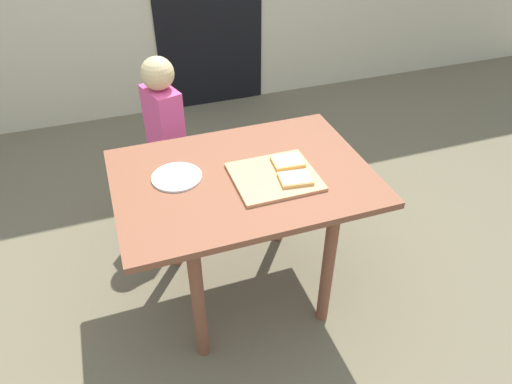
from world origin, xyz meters
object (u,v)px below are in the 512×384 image
cutting_board (275,177)px  pizza_slice_far_right (288,161)px  child_left (165,131)px  pizza_slice_near_right (296,178)px  dining_table (243,194)px  plate_white_left (177,177)px

cutting_board → pizza_slice_far_right: pizza_slice_far_right is taller
child_left → pizza_slice_near_right: bearing=-64.5°
dining_table → pizza_slice_near_right: pizza_slice_near_right is taller
plate_white_left → child_left: size_ratio=0.21×
pizza_slice_near_right → child_left: child_left is taller
child_left → dining_table: bearing=-73.2°
child_left → pizza_slice_far_right: bearing=-59.5°
dining_table → pizza_slice_far_right: size_ratio=7.84×
pizza_slice_near_right → plate_white_left: (-0.47, 0.21, -0.02)m
pizza_slice_far_right → child_left: size_ratio=0.14×
pizza_slice_near_right → plate_white_left: 0.52m
dining_table → plate_white_left: size_ratio=5.13×
cutting_board → plate_white_left: size_ratio=1.64×
dining_table → plate_white_left: (-0.28, 0.07, 0.11)m
pizza_slice_far_right → child_left: (-0.44, 0.74, -0.17)m
cutting_board → pizza_slice_near_right: 0.10m
child_left → plate_white_left: bearing=-94.8°
pizza_slice_near_right → plate_white_left: bearing=156.6°
dining_table → cutting_board: 0.18m
pizza_slice_far_right → plate_white_left: size_ratio=0.65×
dining_table → pizza_slice_far_right: (0.21, -0.00, 0.13)m
pizza_slice_far_right → plate_white_left: (-0.49, 0.07, -0.02)m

